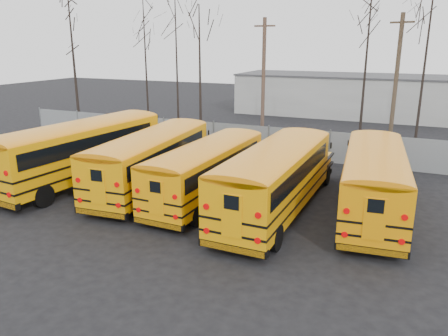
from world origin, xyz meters
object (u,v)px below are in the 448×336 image
at_px(bus_a, 84,146).
at_px(utility_pole_left, 263,79).
at_px(bus_d, 277,173).
at_px(bus_e, 374,175).
at_px(bus_c, 209,166).
at_px(utility_pole_right, 396,82).
at_px(bus_b, 153,155).

xyz_separation_m(bus_a, utility_pole_left, (5.33, 13.97, 2.70)).
relative_size(bus_d, bus_e, 1.03).
bearing_deg(utility_pole_left, bus_e, -50.74).
bearing_deg(bus_a, utility_pole_left, 74.73).
height_order(bus_e, utility_pole_left, utility_pole_left).
bearing_deg(bus_a, bus_c, 6.89).
height_order(bus_a, bus_e, bus_a).
height_order(bus_c, bus_e, bus_e).
bearing_deg(utility_pole_right, utility_pole_left, -156.54).
distance_m(bus_c, bus_e, 7.49).
xyz_separation_m(bus_a, bus_c, (7.34, 0.16, -0.31)).
relative_size(bus_d, utility_pole_left, 1.23).
bearing_deg(utility_pole_left, bus_a, -108.31).
xyz_separation_m(utility_pole_left, utility_pole_right, (9.33, 0.08, 0.06)).
bearing_deg(bus_d, bus_c, 174.49).
bearing_deg(bus_c, bus_a, -176.99).
xyz_separation_m(bus_e, utility_pole_right, (-0.06, 12.70, 2.95)).
distance_m(bus_c, utility_pole_left, 14.27).
height_order(bus_c, utility_pole_left, utility_pole_left).
distance_m(bus_b, utility_pole_right, 17.51).
height_order(bus_a, bus_b, bus_a).
bearing_deg(bus_c, utility_pole_right, 63.93).
bearing_deg(bus_c, bus_b, 177.42).
height_order(bus_a, bus_c, bus_a).
bearing_deg(utility_pole_right, bus_a, -113.27).
xyz_separation_m(bus_d, utility_pole_left, (-5.52, 14.22, 2.83)).
distance_m(bus_a, bus_e, 14.79).
bearing_deg(bus_e, utility_pole_left, 121.09).
distance_m(bus_d, utility_pole_right, 15.08).
bearing_deg(utility_pole_right, bus_e, -66.76).
xyz_separation_m(bus_b, bus_d, (6.76, -0.66, 0.05)).
bearing_deg(bus_e, bus_c, -176.44).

